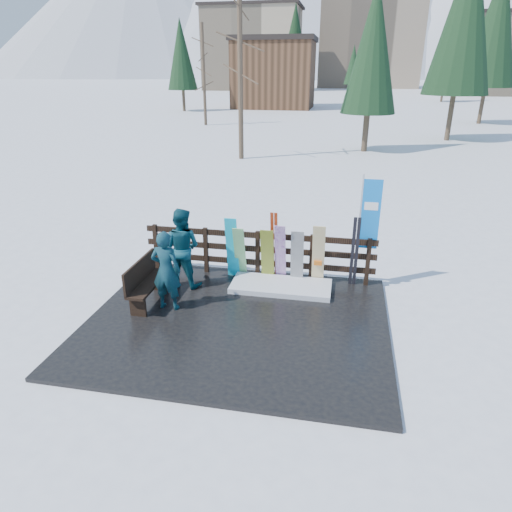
% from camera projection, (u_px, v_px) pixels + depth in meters
% --- Properties ---
extents(ground, '(700.00, 700.00, 0.00)m').
position_uv_depth(ground, '(237.00, 324.00, 9.26)').
color(ground, white).
rests_on(ground, ground).
extents(deck, '(6.00, 5.00, 0.08)m').
position_uv_depth(deck, '(237.00, 322.00, 9.25)').
color(deck, black).
rests_on(deck, ground).
extents(fence, '(5.60, 0.10, 1.15)m').
position_uv_depth(fence, '(258.00, 251.00, 10.98)').
color(fence, black).
rests_on(fence, deck).
extents(snow_patch, '(2.29, 1.00, 0.12)m').
position_uv_depth(snow_patch, '(281.00, 286.00, 10.54)').
color(snow_patch, white).
rests_on(snow_patch, deck).
extents(bench, '(0.41, 1.50, 0.97)m').
position_uv_depth(bench, '(145.00, 281.00, 9.76)').
color(bench, black).
rests_on(bench, deck).
extents(snowboard_0, '(0.29, 0.29, 1.55)m').
position_uv_depth(snowboard_0, '(232.00, 248.00, 10.84)').
color(snowboard_0, '#12C5E8').
rests_on(snowboard_0, deck).
extents(snowboard_1, '(0.27, 0.40, 1.33)m').
position_uv_depth(snowboard_1, '(240.00, 253.00, 10.84)').
color(snowboard_1, silver).
rests_on(snowboard_1, deck).
extents(snowboard_2, '(0.31, 0.29, 1.32)m').
position_uv_depth(snowboard_2, '(267.00, 255.00, 10.73)').
color(snowboard_2, '#D9ED31').
rests_on(snowboard_2, deck).
extents(snowboard_3, '(0.25, 0.43, 1.46)m').
position_uv_depth(snowboard_3, '(280.00, 253.00, 10.65)').
color(snowboard_3, white).
rests_on(snowboard_3, deck).
extents(snowboard_4, '(0.30, 0.19, 1.31)m').
position_uv_depth(snowboard_4, '(297.00, 257.00, 10.61)').
color(snowboard_4, black).
rests_on(snowboard_4, deck).
extents(snowboard_5, '(0.28, 0.38, 1.50)m').
position_uv_depth(snowboard_5, '(318.00, 255.00, 10.48)').
color(snowboard_5, white).
rests_on(snowboard_5, deck).
extents(ski_pair_a, '(0.16, 0.30, 1.73)m').
position_uv_depth(ski_pair_a, '(274.00, 246.00, 10.69)').
color(ski_pair_a, '#A43214').
rests_on(ski_pair_a, deck).
extents(ski_pair_b, '(0.17, 0.25, 1.72)m').
position_uv_depth(ski_pair_b, '(355.00, 252.00, 10.36)').
color(ski_pair_b, black).
rests_on(ski_pair_b, deck).
extents(rental_flag, '(0.45, 0.04, 2.60)m').
position_uv_depth(rental_flag, '(368.00, 219.00, 10.22)').
color(rental_flag, silver).
rests_on(rental_flag, deck).
extents(person_front, '(0.64, 0.44, 1.72)m').
position_uv_depth(person_front, '(166.00, 271.00, 9.40)').
color(person_front, '#134E4D').
rests_on(person_front, deck).
extents(person_back, '(0.99, 0.82, 1.86)m').
position_uv_depth(person_back, '(182.00, 248.00, 10.42)').
color(person_back, '#114756').
rests_on(person_back, deck).
extents(resort_buildings, '(73.00, 87.60, 22.60)m').
position_uv_depth(resort_buildings, '(350.00, 47.00, 110.10)').
color(resort_buildings, tan).
rests_on(resort_buildings, ground).
extents(trees, '(41.91, 68.67, 12.94)m').
position_uv_depth(trees, '(380.00, 59.00, 50.45)').
color(trees, '#382B1E').
rests_on(trees, ground).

